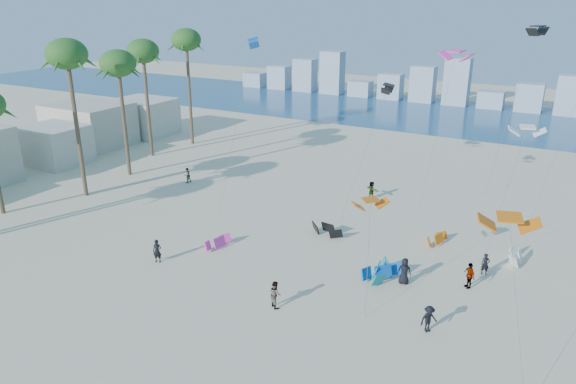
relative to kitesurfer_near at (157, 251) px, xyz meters
The scene contains 10 objects.
ground 9.59m from the kitesurfer_near, 64.59° to the right, with size 220.00×220.00×0.00m, color beige.
ocean 63.52m from the kitesurfer_near, 86.30° to the left, with size 220.00×220.00×0.00m, color navy.
kitesurfer_near is the anchor object (origin of this frame).
kitesurfer_mid 10.85m from the kitesurfer_near, ahead, with size 0.88×0.69×1.81m, color gray.
kitesurfers_far 16.60m from the kitesurfer_near, 38.84° to the left, with size 32.21×20.58×1.91m.
grounded_kites 16.62m from the kitesurfer_near, 30.22° to the left, with size 22.37×12.13×1.02m.
flying_kites 27.64m from the kitesurfer_near, 39.90° to the left, with size 35.21×35.34×16.76m.
palm_row 22.74m from the kitesurfer_near, 157.55° to the left, with size 7.90×44.80×15.26m.
beachfront_buildings 32.06m from the kitesurfer_near, 157.61° to the left, with size 11.50×43.00×6.00m.
distant_skyline 73.47m from the kitesurfer_near, 87.73° to the left, with size 85.00×3.00×8.40m.
Camera 1 is at (21.81, -17.87, 18.82)m, focal length 33.19 mm.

